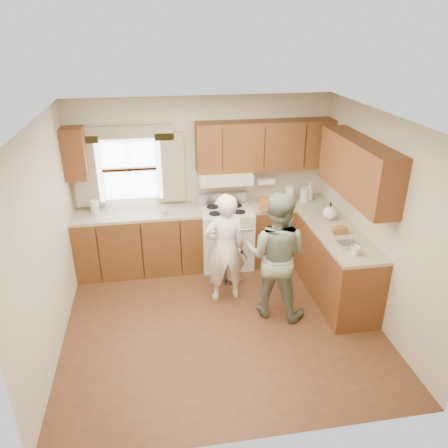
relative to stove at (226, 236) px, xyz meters
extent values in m
plane|color=#512819|center=(-0.30, -1.44, -0.47)|extent=(3.80, 3.80, 0.00)
plane|color=white|center=(-0.30, -1.44, 2.03)|extent=(3.80, 3.80, 0.00)
plane|color=beige|center=(-0.30, 0.31, 0.78)|extent=(3.80, 0.00, 3.80)
plane|color=beige|center=(-0.30, -3.19, 0.78)|extent=(3.80, 0.00, 3.80)
plane|color=beige|center=(-2.20, -1.44, 0.78)|extent=(0.00, 3.50, 3.50)
plane|color=beige|center=(1.60, -1.44, 0.78)|extent=(0.00, 3.50, 3.50)
cube|color=#41230D|center=(-1.29, 0.01, -0.02)|extent=(1.82, 0.60, 0.90)
cube|color=#41230D|center=(0.99, 0.01, -0.02)|extent=(1.22, 0.60, 0.90)
cube|color=#472210|center=(1.30, -1.11, -0.02)|extent=(0.60, 1.65, 0.90)
cube|color=tan|center=(-1.29, 0.01, 0.45)|extent=(1.82, 0.60, 0.04)
cube|color=tan|center=(0.99, 0.01, 0.45)|extent=(1.22, 0.60, 0.04)
cube|color=tan|center=(1.30, -1.11, 0.45)|extent=(0.60, 1.65, 0.04)
cube|color=#41230D|center=(0.60, 0.15, 1.33)|extent=(2.00, 0.33, 0.70)
cube|color=#472210|center=(-2.05, 0.15, 1.33)|extent=(0.30, 0.33, 0.70)
cube|color=#472210|center=(1.43, -1.11, 1.33)|extent=(0.33, 1.65, 0.70)
cube|color=beige|center=(0.00, 0.08, 0.91)|extent=(0.76, 0.45, 0.15)
cube|color=silver|center=(-1.35, 0.29, 1.03)|extent=(0.90, 0.03, 0.90)
cube|color=gold|center=(-1.93, 0.24, 1.03)|extent=(0.40, 0.05, 1.02)
cube|color=gold|center=(-0.77, 0.24, 1.03)|extent=(0.40, 0.05, 1.02)
cube|color=gold|center=(-1.35, 0.24, 1.55)|extent=(1.30, 0.05, 0.22)
cylinder|color=white|center=(0.65, 0.21, 0.75)|extent=(0.27, 0.12, 0.12)
imported|color=silver|center=(-0.91, -0.06, 0.52)|extent=(0.13, 0.13, 0.09)
imported|color=silver|center=(1.30, 0.06, 0.62)|extent=(0.13, 0.14, 0.30)
imported|color=silver|center=(0.83, -0.19, 0.50)|extent=(0.24, 0.24, 0.05)
imported|color=silver|center=(1.25, -1.68, 0.53)|extent=(0.14, 0.14, 0.11)
cylinder|color=silver|center=(-1.87, 0.09, 0.57)|extent=(0.11, 0.11, 0.19)
cube|color=olive|center=(0.59, -0.21, 0.48)|extent=(0.26, 0.19, 0.02)
cube|color=orange|center=(0.63, -0.01, 0.53)|extent=(0.20, 0.14, 0.11)
cylinder|color=silver|center=(0.99, 0.07, 0.59)|extent=(0.13, 0.13, 0.24)
cylinder|color=silver|center=(1.21, 0.04, 0.58)|extent=(0.13, 0.13, 0.21)
sphere|color=silver|center=(1.33, -0.67, 0.57)|extent=(0.19, 0.19, 0.19)
cube|color=olive|center=(1.29, -1.11, 0.52)|extent=(0.19, 0.11, 0.09)
cube|color=silver|center=(1.25, -1.47, 0.50)|extent=(0.24, 0.16, 0.05)
cube|color=silver|center=(0.00, -0.01, -0.02)|extent=(0.76, 0.64, 0.90)
cube|color=#B7B7BC|center=(0.00, 0.25, 0.52)|extent=(0.76, 0.10, 0.16)
cylinder|color=#B7B7BC|center=(0.00, -0.33, 0.23)|extent=(0.68, 0.03, 0.03)
cube|color=#445E9F|center=(0.05, -0.35, 0.01)|extent=(0.22, 0.02, 0.42)
cylinder|color=black|center=(-0.18, 0.11, 0.44)|extent=(0.18, 0.18, 0.01)
cylinder|color=black|center=(0.18, 0.11, 0.44)|extent=(0.18, 0.18, 0.01)
cylinder|color=black|center=(-0.18, -0.14, 0.44)|extent=(0.18, 0.18, 0.01)
cylinder|color=black|center=(0.18, -0.14, 0.44)|extent=(0.18, 0.18, 0.01)
imported|color=white|center=(-0.17, -0.93, 0.29)|extent=(0.58, 0.40, 1.50)
imported|color=#20372A|center=(0.39, -1.34, 0.35)|extent=(1.00, 0.94, 1.64)
imported|color=gray|center=(-0.05, -0.60, -0.05)|extent=(0.52, 0.30, 0.84)
camera|label=1|loc=(-1.00, -5.85, 2.94)|focal=35.00mm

